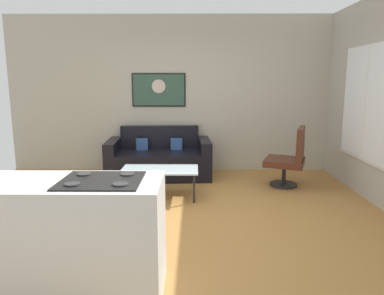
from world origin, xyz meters
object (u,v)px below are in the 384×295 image
object	(u,v)px
armchair	(290,158)
wall_painting	(159,90)
couch	(159,160)
coffee_table	(160,171)

from	to	relation	value
armchair	wall_painting	xyz separation A→B (m)	(-2.14, 1.08, 1.03)
couch	coffee_table	size ratio (longest dim) A/B	1.67
couch	armchair	distance (m)	2.20
armchair	wall_painting	world-z (taller)	wall_painting
coffee_table	wall_painting	size ratio (longest dim) A/B	1.12
armchair	wall_painting	bearing A→B (deg)	153.33
wall_painting	couch	bearing A→B (deg)	-85.71
couch	armchair	xyz separation A→B (m)	(2.11, -0.61, 0.16)
couch	coffee_table	distance (m)	1.16
couch	wall_painting	distance (m)	1.28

